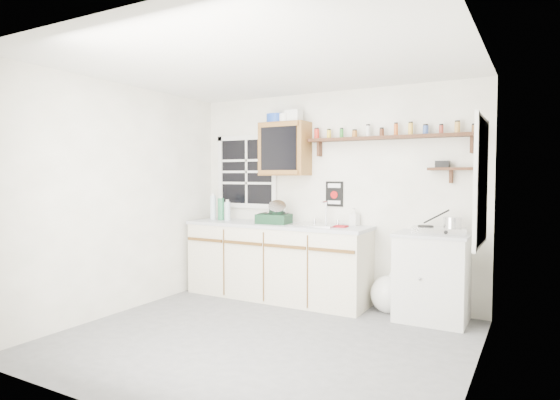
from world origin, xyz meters
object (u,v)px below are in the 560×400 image
at_px(right_cabinet, 432,277).
at_px(hotplate, 439,230).
at_px(spice_shelf, 388,137).
at_px(upper_cabinet, 285,149).
at_px(main_cabinet, 276,261).
at_px(dish_rack, 275,216).

distance_m(right_cabinet, hotplate, 0.49).
bearing_deg(spice_shelf, upper_cabinet, -176.87).
height_order(main_cabinet, hotplate, hotplate).
bearing_deg(hotplate, right_cabinet, 154.59).
relative_size(spice_shelf, hotplate, 3.43).
relative_size(main_cabinet, hotplate, 4.15).
height_order(right_cabinet, upper_cabinet, upper_cabinet).
xyz_separation_m(main_cabinet, right_cabinet, (1.83, 0.03, -0.01)).
distance_m(upper_cabinet, hotplate, 2.06).
height_order(main_cabinet, upper_cabinet, upper_cabinet).
xyz_separation_m(upper_cabinet, dish_rack, (-0.04, -0.17, -0.81)).
bearing_deg(hotplate, dish_rack, 173.37).
xyz_separation_m(main_cabinet, upper_cabinet, (0.03, 0.14, 1.36)).
relative_size(spice_shelf, dish_rack, 4.61).
relative_size(right_cabinet, upper_cabinet, 1.40).
xyz_separation_m(spice_shelf, dish_rack, (-1.30, -0.24, -0.92)).
distance_m(upper_cabinet, dish_rack, 0.83).
height_order(main_cabinet, spice_shelf, spice_shelf).
bearing_deg(upper_cabinet, hotplate, -4.25).
distance_m(dish_rack, hotplate, 1.90).
xyz_separation_m(main_cabinet, spice_shelf, (1.30, 0.21, 1.47)).
relative_size(main_cabinet, spice_shelf, 1.21).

